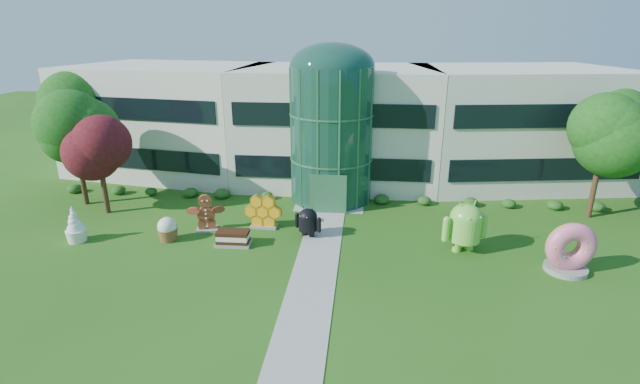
# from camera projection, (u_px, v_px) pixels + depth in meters

# --- Properties ---
(ground) EXTENTS (140.00, 140.00, 0.00)m
(ground) POSITION_uv_depth(u_px,v_px,m) (314.00, 277.00, 24.31)
(ground) COLOR #215114
(ground) RESTS_ON ground
(building) EXTENTS (46.00, 15.00, 9.30)m
(building) POSITION_uv_depth(u_px,v_px,m) (337.00, 123.00, 39.65)
(building) COLOR beige
(building) RESTS_ON ground
(atrium) EXTENTS (6.00, 6.00, 9.80)m
(atrium) POSITION_uv_depth(u_px,v_px,m) (332.00, 135.00, 33.94)
(atrium) COLOR #194738
(atrium) RESTS_ON ground
(walkway) EXTENTS (2.40, 20.00, 0.04)m
(walkway) POSITION_uv_depth(u_px,v_px,m) (318.00, 259.00, 26.18)
(walkway) COLOR #9E9E93
(walkway) RESTS_ON ground
(tree_red) EXTENTS (4.00, 4.00, 6.00)m
(tree_red) POSITION_uv_depth(u_px,v_px,m) (102.00, 172.00, 31.79)
(tree_red) COLOR #3F0C14
(tree_red) RESTS_ON ground
(trees_backdrop) EXTENTS (52.00, 8.00, 8.40)m
(trees_backdrop) POSITION_uv_depth(u_px,v_px,m) (332.00, 142.00, 35.11)
(trees_backdrop) COLOR #154611
(trees_backdrop) RESTS_ON ground
(android_green) EXTENTS (3.49, 2.91, 3.38)m
(android_green) POSITION_uv_depth(u_px,v_px,m) (465.00, 224.00, 26.68)
(android_green) COLOR #74D243
(android_green) RESTS_ON ground
(android_black) EXTENTS (2.24, 1.90, 2.15)m
(android_black) POSITION_uv_depth(u_px,v_px,m) (308.00, 220.00, 28.68)
(android_black) COLOR black
(android_black) RESTS_ON ground
(donut) EXTENTS (2.93, 1.76, 2.86)m
(donut) POSITION_uv_depth(u_px,v_px,m) (570.00, 247.00, 24.42)
(donut) COLOR #F55D93
(donut) RESTS_ON ground
(gingerbread) EXTENTS (2.83, 1.72, 2.45)m
(gingerbread) POSITION_uv_depth(u_px,v_px,m) (206.00, 212.00, 29.56)
(gingerbread) COLOR brown
(gingerbread) RESTS_ON ground
(ice_cream_sandwich) EXTENTS (2.11, 1.08, 0.94)m
(ice_cream_sandwich) POSITION_uv_depth(u_px,v_px,m) (233.00, 238.00, 27.71)
(ice_cream_sandwich) COLOR black
(ice_cream_sandwich) RESTS_ON ground
(honeycomb) EXTENTS (2.61, 1.03, 2.02)m
(honeycomb) POSITION_uv_depth(u_px,v_px,m) (263.00, 213.00, 30.03)
(honeycomb) COLOR #FFAC19
(honeycomb) RESTS_ON ground
(froyo) EXTENTS (1.74, 1.74, 2.27)m
(froyo) POSITION_uv_depth(u_px,v_px,m) (75.00, 224.00, 27.99)
(froyo) COLOR white
(froyo) RESTS_ON ground
(cupcake) EXTENTS (1.57, 1.57, 1.52)m
(cupcake) POSITION_uv_depth(u_px,v_px,m) (167.00, 229.00, 28.25)
(cupcake) COLOR white
(cupcake) RESTS_ON ground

